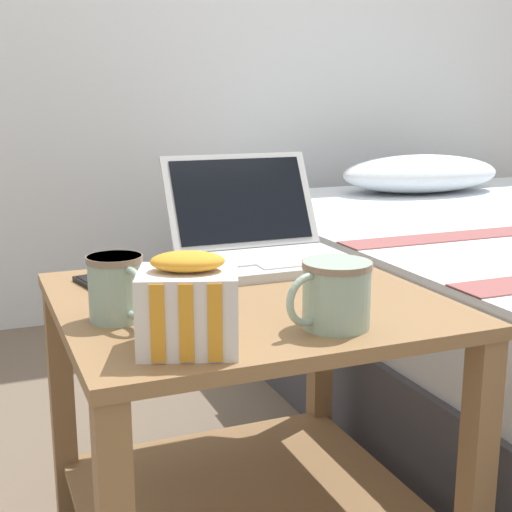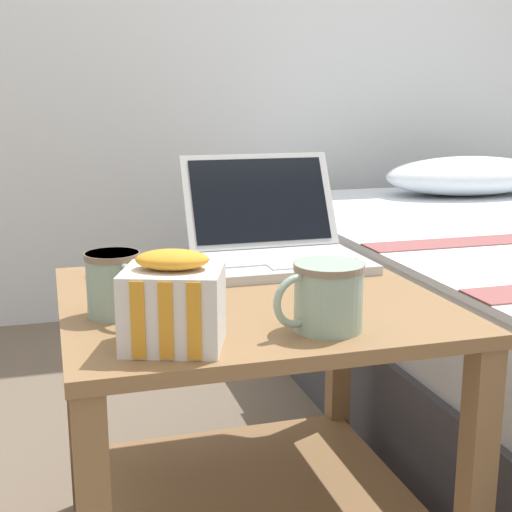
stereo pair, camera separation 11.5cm
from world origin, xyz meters
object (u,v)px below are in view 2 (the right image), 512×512
(mug_front_left, at_px, (327,293))
(cell_phone, at_px, (117,281))
(snack_bag, at_px, (173,303))
(laptop, at_px, (274,242))
(mug_front_right, at_px, (114,281))

(mug_front_left, xyz_separation_m, cell_phone, (-0.27, 0.35, -0.05))
(mug_front_left, distance_m, snack_bag, 0.22)
(mug_front_left, bearing_deg, snack_bag, -178.28)
(laptop, relative_size, snack_bag, 2.05)
(mug_front_left, xyz_separation_m, mug_front_right, (-0.29, 0.15, 0.00))
(laptop, distance_m, mug_front_left, 0.43)
(laptop, xyz_separation_m, cell_phone, (-0.32, -0.08, -0.04))
(cell_phone, bearing_deg, laptop, 13.65)
(cell_phone, bearing_deg, snack_bag, -83.20)
(mug_front_left, bearing_deg, cell_phone, 127.51)
(mug_front_right, bearing_deg, cell_phone, 83.69)
(mug_front_left, distance_m, mug_front_right, 0.33)
(mug_front_right, relative_size, cell_phone, 0.73)
(laptop, distance_m, cell_phone, 0.34)
(laptop, distance_m, mug_front_right, 0.44)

